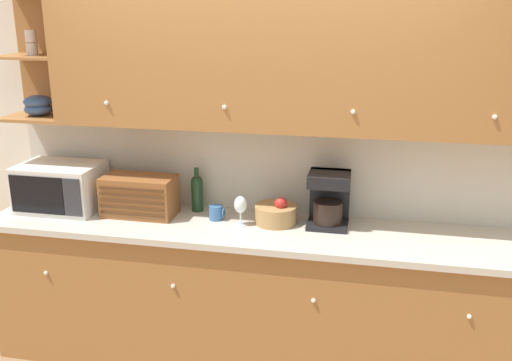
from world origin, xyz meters
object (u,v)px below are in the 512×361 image
Objects in this scene: wine_bottle at (197,191)px; bread_box at (139,196)px; mug at (216,213)px; coffee_maker at (329,199)px; microwave at (61,187)px; wine_glass at (240,206)px; fruit_basket at (276,214)px.

bread_box is at bearing -155.66° from wine_bottle.
mug is at bearing -38.45° from wine_bottle.
coffee_maker is (0.69, 0.06, 0.12)m from mug.
bread_box reaches higher than mug.
microwave is 1.79× the size of wine_bottle.
coffee_maker is at bearing 12.78° from wine_glass.
wine_glass is (0.34, -0.19, -0.01)m from wine_bottle.
wine_bottle is 0.86m from coffee_maker.
wine_glass is 0.55× the size of coffee_maker.
microwave reaches higher than bread_box.
bread_box is at bearing -176.31° from coffee_maker.
wine_bottle reaches higher than bread_box.
mug is (0.17, -0.13, -0.09)m from wine_bottle.
wine_glass reaches higher than fruit_basket.
wine_bottle is at bearing 141.55° from mug.
bread_box is (0.55, -0.00, -0.02)m from microwave.
fruit_basket is (0.21, 0.08, -0.06)m from wine_glass.
coffee_maker is (0.86, -0.07, 0.04)m from wine_bottle.
bread_box is 2.47× the size of wine_glass.
microwave is 0.90m from wine_bottle.
bread_box is 1.37× the size of coffee_maker.
bread_box is 0.37m from wine_bottle.
wine_bottle reaches higher than mug.
mug is 0.71m from coffee_maker.
mug is at bearing 160.14° from wine_glass.
bread_box is 1.20m from coffee_maker.
mug is 0.30× the size of coffee_maker.
wine_bottle is at bearing 9.68° from microwave.
microwave is 1.75m from coffee_maker.
wine_bottle reaches higher than fruit_basket.
bread_box reaches higher than fruit_basket.
bread_box is at bearing -177.71° from fruit_basket.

